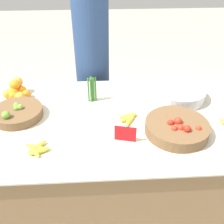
{
  "coord_description": "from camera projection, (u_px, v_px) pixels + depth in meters",
  "views": [
    {
      "loc": [
        -0.09,
        -1.46,
        1.78
      ],
      "look_at": [
        0.0,
        0.0,
        0.76
      ],
      "focal_mm": 42.0,
      "sensor_mm": 36.0,
      "label": 1
    }
  ],
  "objects": [
    {
      "name": "banana_bunch_front_right",
      "position": [
        129.0,
        118.0,
        1.78
      ],
      "size": [
        0.14,
        0.16,
        0.03
      ],
      "color": "yellow",
      "rests_on": "market_table"
    },
    {
      "name": "market_table",
      "position": [
        112.0,
        155.0,
        2.01
      ],
      "size": [
        1.87,
        1.09,
        0.71
      ],
      "color": "olive",
      "rests_on": "ground_plane"
    },
    {
      "name": "tomato_basket",
      "position": [
        177.0,
        127.0,
        1.66
      ],
      "size": [
        0.4,
        0.4,
        0.11
      ],
      "color": "brown",
      "rests_on": "market_table"
    },
    {
      "name": "veg_bundle",
      "position": [
        92.0,
        89.0,
        1.94
      ],
      "size": [
        0.07,
        0.04,
        0.19
      ],
      "color": "#428438",
      "rests_on": "market_table"
    },
    {
      "name": "metal_bowl",
      "position": [
        179.0,
        93.0,
        2.0
      ],
      "size": [
        0.38,
        0.38,
        0.09
      ],
      "color": "silver",
      "rests_on": "market_table"
    },
    {
      "name": "banana_bunch_front_left",
      "position": [
        37.0,
        149.0,
        1.53
      ],
      "size": [
        0.16,
        0.15,
        0.03
      ],
      "color": "yellow",
      "rests_on": "market_table"
    },
    {
      "name": "orange_pile",
      "position": [
        16.0,
        92.0,
        2.0
      ],
      "size": [
        0.21,
        0.22,
        0.13
      ],
      "color": "orange",
      "rests_on": "market_table"
    },
    {
      "name": "price_sign",
      "position": [
        125.0,
        134.0,
        1.58
      ],
      "size": [
        0.13,
        0.04,
        0.11
      ],
      "rotation": [
        0.0,
        0.0,
        -0.24
      ],
      "color": "red",
      "rests_on": "market_table"
    },
    {
      "name": "lime_bowl",
      "position": [
        17.0,
        113.0,
        1.8
      ],
      "size": [
        0.34,
        0.34,
        0.11
      ],
      "color": "brown",
      "rests_on": "market_table"
    },
    {
      "name": "vendor_person",
      "position": [
        92.0,
        64.0,
        2.41
      ],
      "size": [
        0.31,
        0.31,
        1.64
      ],
      "color": "navy",
      "rests_on": "ground_plane"
    },
    {
      "name": "ground_plane",
      "position": [
        112.0,
        186.0,
        2.22
      ],
      "size": [
        12.0,
        12.0,
        0.0
      ],
      "primitive_type": "plane",
      "color": "#ADA599"
    }
  ]
}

